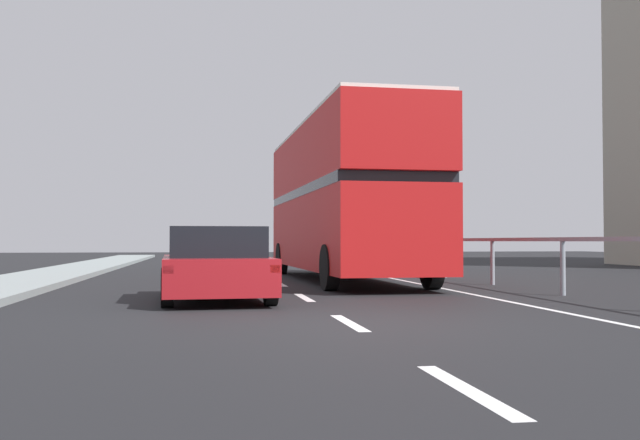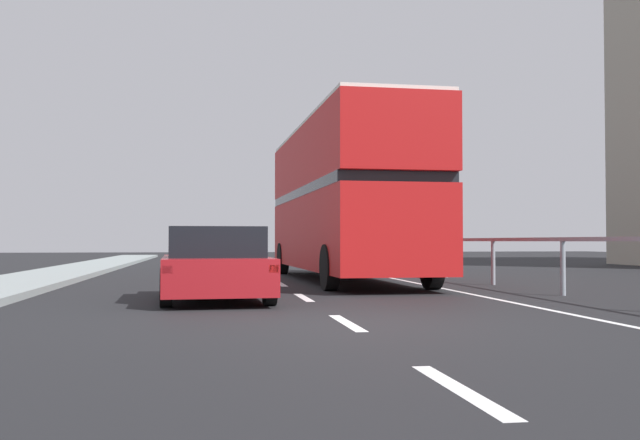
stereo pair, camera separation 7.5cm
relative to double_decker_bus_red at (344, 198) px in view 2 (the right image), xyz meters
name	(u,v)px [view 2 (the right image)]	position (x,y,z in m)	size (l,w,h in m)	color
ground_plane	(344,325)	(-1.86, -9.75, -2.30)	(73.95, 120.00, 0.10)	black
lane_paint_markings	(362,282)	(0.27, -1.00, -2.25)	(3.59, 46.00, 0.01)	silver
bridge_side_railing	(468,247)	(3.23, -0.75, -1.33)	(0.10, 42.00, 1.15)	gray
double_decker_bus_red	(344,198)	(0.00, 0.00, 0.00)	(2.79, 11.03, 4.20)	#B51516
hatchback_car_near	(215,265)	(-3.53, -6.07, -1.62)	(2.01, 4.07, 1.32)	maroon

